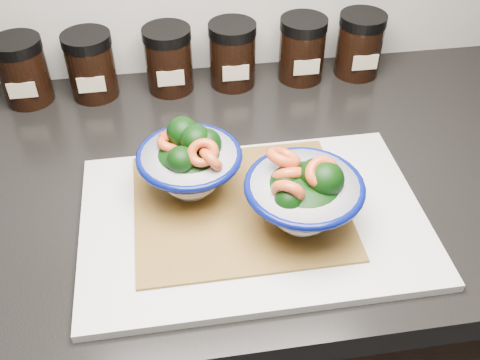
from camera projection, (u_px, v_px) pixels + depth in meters
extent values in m
cube|color=black|center=(179.00, 354.00, 1.12)|extent=(3.43, 0.58, 0.86)
cube|color=black|center=(157.00, 189.00, 0.83)|extent=(3.50, 0.60, 0.04)
cube|color=silver|center=(253.00, 219.00, 0.74)|extent=(0.45, 0.30, 0.01)
cube|color=olive|center=(240.00, 206.00, 0.75)|extent=(0.28, 0.24, 0.00)
cylinder|color=white|center=(191.00, 187.00, 0.77)|extent=(0.05, 0.05, 0.01)
ellipsoid|color=white|center=(191.00, 178.00, 0.76)|extent=(0.08, 0.08, 0.03)
torus|color=#050D52|center=(189.00, 156.00, 0.73)|extent=(0.14, 0.14, 0.01)
torus|color=#050D52|center=(190.00, 164.00, 0.74)|extent=(0.12, 0.12, 0.00)
ellipsoid|color=black|center=(190.00, 162.00, 0.74)|extent=(0.10, 0.10, 0.05)
ellipsoid|color=black|center=(196.00, 139.00, 0.72)|extent=(0.04, 0.04, 0.04)
cylinder|color=#477233|center=(196.00, 147.00, 0.73)|extent=(0.01, 0.01, 0.03)
ellipsoid|color=black|center=(207.00, 144.00, 0.73)|extent=(0.04, 0.04, 0.04)
cylinder|color=#477233|center=(207.00, 152.00, 0.74)|extent=(0.01, 0.02, 0.03)
ellipsoid|color=black|center=(183.00, 132.00, 0.74)|extent=(0.04, 0.04, 0.04)
cylinder|color=#477233|center=(183.00, 142.00, 0.75)|extent=(0.02, 0.02, 0.03)
ellipsoid|color=black|center=(181.00, 160.00, 0.71)|extent=(0.04, 0.04, 0.04)
cylinder|color=#477233|center=(181.00, 168.00, 0.71)|extent=(0.01, 0.01, 0.02)
torus|color=#D95529|center=(170.00, 144.00, 0.74)|extent=(0.06, 0.06, 0.04)
torus|color=#D95529|center=(174.00, 135.00, 0.75)|extent=(0.05, 0.05, 0.03)
torus|color=#D95529|center=(203.00, 153.00, 0.70)|extent=(0.05, 0.04, 0.05)
torus|color=#D95529|center=(194.00, 139.00, 0.73)|extent=(0.06, 0.04, 0.05)
torus|color=#D95529|center=(211.00, 159.00, 0.70)|extent=(0.05, 0.04, 0.05)
cylinder|color=#CCBC8E|center=(192.00, 147.00, 0.73)|extent=(0.02, 0.02, 0.01)
cylinder|color=white|center=(301.00, 219.00, 0.72)|extent=(0.05, 0.05, 0.01)
ellipsoid|color=white|center=(302.00, 210.00, 0.71)|extent=(0.08, 0.08, 0.04)
torus|color=#050D52|center=(304.00, 186.00, 0.68)|extent=(0.15, 0.15, 0.01)
torus|color=#050D52|center=(304.00, 195.00, 0.69)|extent=(0.12, 0.12, 0.00)
ellipsoid|color=black|center=(304.00, 193.00, 0.69)|extent=(0.11, 0.11, 0.05)
ellipsoid|color=black|center=(315.00, 175.00, 0.68)|extent=(0.04, 0.04, 0.04)
cylinder|color=#477233|center=(314.00, 184.00, 0.69)|extent=(0.01, 0.01, 0.03)
ellipsoid|color=black|center=(289.00, 201.00, 0.66)|extent=(0.04, 0.04, 0.04)
cylinder|color=#477233|center=(288.00, 208.00, 0.67)|extent=(0.01, 0.02, 0.02)
ellipsoid|color=black|center=(325.00, 180.00, 0.67)|extent=(0.05, 0.05, 0.05)
cylinder|color=#477233|center=(323.00, 190.00, 0.68)|extent=(0.02, 0.02, 0.03)
ellipsoid|color=black|center=(286.00, 182.00, 0.69)|extent=(0.04, 0.04, 0.04)
cylinder|color=#477233|center=(285.00, 190.00, 0.70)|extent=(0.02, 0.02, 0.03)
torus|color=#D95529|center=(288.00, 192.00, 0.66)|extent=(0.06, 0.04, 0.06)
torus|color=#D95529|center=(283.00, 157.00, 0.69)|extent=(0.06, 0.06, 0.04)
torus|color=#D95529|center=(322.00, 172.00, 0.66)|extent=(0.06, 0.06, 0.05)
torus|color=#D95529|center=(290.00, 175.00, 0.69)|extent=(0.04, 0.04, 0.04)
cylinder|color=#CCBC8E|center=(314.00, 172.00, 0.68)|extent=(0.02, 0.02, 0.01)
cylinder|color=black|center=(24.00, 75.00, 0.93)|extent=(0.08, 0.08, 0.09)
cylinder|color=black|center=(15.00, 45.00, 0.90)|extent=(0.08, 0.08, 0.02)
cube|color=#C6B793|center=(22.00, 90.00, 0.91)|extent=(0.04, 0.00, 0.03)
cylinder|color=black|center=(92.00, 70.00, 0.95)|extent=(0.08, 0.08, 0.09)
cylinder|color=black|center=(86.00, 40.00, 0.91)|extent=(0.08, 0.08, 0.02)
cube|color=#C6B793|center=(91.00, 85.00, 0.92)|extent=(0.05, 0.00, 0.03)
cylinder|color=black|center=(169.00, 64.00, 0.96)|extent=(0.08, 0.08, 0.09)
cylinder|color=black|center=(166.00, 34.00, 0.92)|extent=(0.08, 0.08, 0.02)
cube|color=#C6B793|center=(171.00, 78.00, 0.94)|extent=(0.04, 0.00, 0.03)
cylinder|color=black|center=(232.00, 59.00, 0.97)|extent=(0.08, 0.08, 0.09)
cylinder|color=black|center=(232.00, 29.00, 0.94)|extent=(0.08, 0.08, 0.02)
cube|color=#C6B793|center=(236.00, 73.00, 0.95)|extent=(0.04, 0.00, 0.03)
cylinder|color=black|center=(302.00, 54.00, 0.99)|extent=(0.08, 0.08, 0.09)
cylinder|color=black|center=(304.00, 24.00, 0.95)|extent=(0.08, 0.08, 0.02)
cube|color=#C6B793|center=(307.00, 67.00, 0.96)|extent=(0.05, 0.00, 0.03)
cylinder|color=black|center=(359.00, 49.00, 1.00)|extent=(0.08, 0.08, 0.09)
cylinder|color=black|center=(363.00, 20.00, 0.96)|extent=(0.08, 0.08, 0.02)
cube|color=#C6B793|center=(365.00, 63.00, 0.97)|extent=(0.05, 0.00, 0.03)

